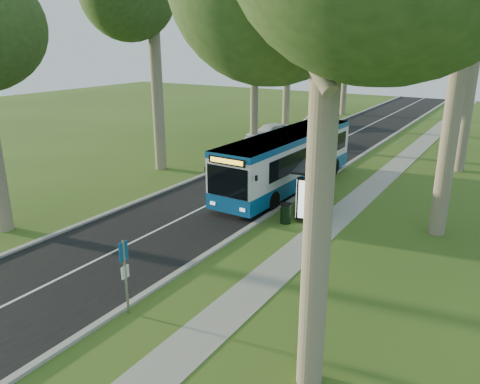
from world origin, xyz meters
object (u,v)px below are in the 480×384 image
at_px(bus, 288,161).
at_px(car_white, 271,133).
at_px(bus_stop_sign, 125,269).
at_px(litter_bin, 286,213).
at_px(car_silver, 316,120).
at_px(bus_shelter, 313,183).

xyz_separation_m(bus, car_white, (-7.01, 11.16, -0.88)).
bearing_deg(bus_stop_sign, litter_bin, 83.33).
distance_m(bus_stop_sign, car_silver, 35.74).
relative_size(bus_shelter, car_white, 0.66).
bearing_deg(car_white, car_silver, 108.28).
distance_m(bus_shelter, car_silver, 25.68).
height_order(bus_shelter, car_silver, bus_shelter).
height_order(bus_stop_sign, car_white, bus_stop_sign).
distance_m(bus, car_silver, 21.26).
xyz_separation_m(bus_stop_sign, litter_bin, (0.83, 9.64, -1.09)).
relative_size(litter_bin, car_white, 0.20).
bearing_deg(car_silver, bus_stop_sign, -80.38).
bearing_deg(car_white, bus_shelter, -35.29).
xyz_separation_m(litter_bin, car_white, (-9.38, 16.13, 0.32)).
height_order(bus_stop_sign, car_silver, bus_stop_sign).
bearing_deg(bus, litter_bin, -62.73).
bearing_deg(bus_shelter, bus_stop_sign, -109.29).
distance_m(car_white, car_silver, 9.00).
bearing_deg(car_silver, bus_shelter, -71.28).
distance_m(litter_bin, car_white, 18.66).
distance_m(bus_stop_sign, bus_shelter, 11.16).
relative_size(bus, bus_stop_sign, 4.90).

